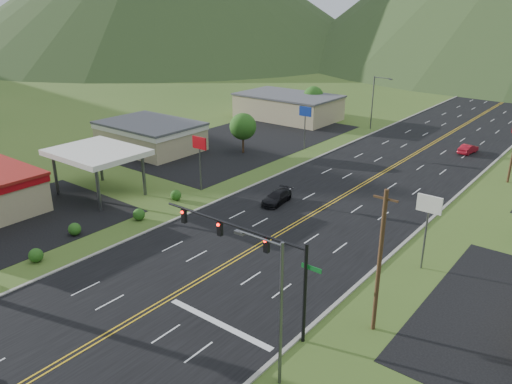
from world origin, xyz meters
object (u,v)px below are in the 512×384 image
Objects in this scene: streetlight_east at (276,304)px; car_dark_mid at (277,198)px; gas_canopy at (97,153)px; car_red_far at (468,149)px; traffic_signal at (254,250)px; streetlight_west at (374,99)px.

streetlight_east is 27.62m from car_dark_mid.
streetlight_east is at bearing -19.88° from gas_canopy.
streetlight_east reaches higher than car_red_far.
streetlight_west is at bearing 107.97° from traffic_signal.
car_red_far is (-5.27, 54.75, -4.52)m from streetlight_east.
streetlight_west is 49.10m from gas_canopy.
traffic_signal is at bearing -64.73° from car_dark_mid.
traffic_signal is at bearing 139.61° from streetlight_east.
traffic_signal is 1.46× the size of streetlight_east.
car_red_far reaches higher than car_dark_mid.
streetlight_west reaches higher than gas_canopy.
gas_canopy is at bearing -155.95° from car_dark_mid.
car_dark_mid is at bearing 125.60° from streetlight_east.
gas_canopy is at bearing 65.25° from car_red_far.
traffic_signal is 50.98m from car_red_far.
car_red_far is at bearing 95.50° from streetlight_east.
car_dark_mid is at bearing 121.59° from traffic_signal.
streetlight_east is at bearing -60.71° from car_dark_mid.
streetlight_east is at bearing 103.89° from car_red_far.
traffic_signal is at bearing -15.70° from gas_canopy.
traffic_signal is 2.91× the size of car_dark_mid.
streetlight_east is (4.70, -4.00, -0.15)m from traffic_signal.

